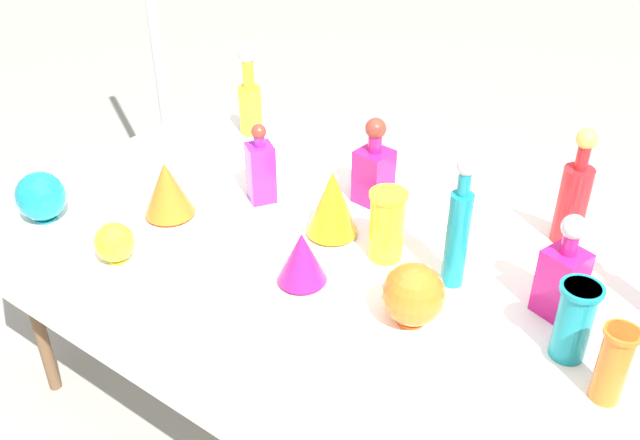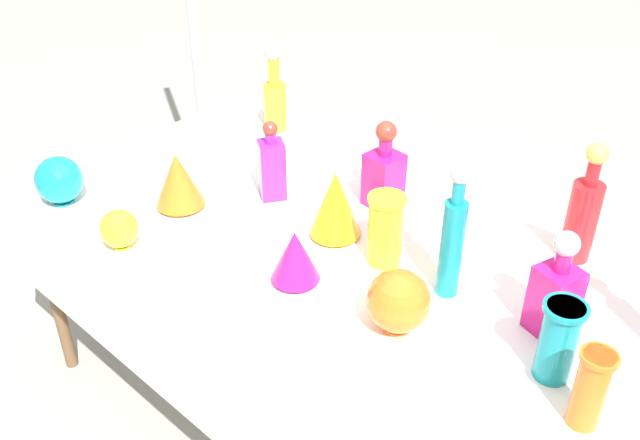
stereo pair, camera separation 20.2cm
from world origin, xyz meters
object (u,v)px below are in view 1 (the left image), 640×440
at_px(round_bowl_0, 114,242).
at_px(round_bowl_1, 41,196).
at_px(slender_vase_2, 574,320).
at_px(canopy_pole, 158,60).
at_px(tall_bottle_3, 458,230).
at_px(square_decanter_2, 563,275).
at_px(round_bowl_2, 413,294).
at_px(slender_vase_0, 387,224).
at_px(fluted_vase_2, 167,188).
at_px(square_decanter_1, 374,169).
at_px(cardboard_box_behind_left, 524,293).
at_px(fluted_vase_1, 332,202).
at_px(fluted_vase_0, 302,257).
at_px(square_decanter_0, 261,169).
at_px(tall_bottle_1, 574,197).
at_px(slender_vase_1, 614,362).
at_px(tall_bottle_0, 250,97).

height_order(round_bowl_0, round_bowl_1, round_bowl_1).
height_order(slender_vase_2, canopy_pole, canopy_pole).
bearing_deg(canopy_pole, tall_bottle_3, -16.75).
bearing_deg(square_decanter_2, canopy_pole, 166.84).
height_order(round_bowl_1, round_bowl_2, round_bowl_2).
bearing_deg(slender_vase_0, fluted_vase_2, -161.79).
height_order(slender_vase_2, round_bowl_1, slender_vase_2).
bearing_deg(canopy_pole, square_decanter_1, -12.39).
height_order(cardboard_box_behind_left, canopy_pole, canopy_pole).
xyz_separation_m(fluted_vase_1, cardboard_box_behind_left, (0.36, 0.85, -0.72)).
distance_m(slender_vase_0, fluted_vase_0, 0.27).
xyz_separation_m(slender_vase_2, canopy_pole, (-2.06, 0.60, -0.01)).
bearing_deg(square_decanter_1, fluted_vase_1, -87.98).
xyz_separation_m(square_decanter_0, round_bowl_0, (-0.11, -0.50, -0.05)).
bearing_deg(square_decanter_2, fluted_vase_1, -175.03).
xyz_separation_m(square_decanter_0, fluted_vase_0, (0.37, -0.27, -0.03)).
bearing_deg(fluted_vase_2, tall_bottle_1, 30.22).
bearing_deg(slender_vase_0, slender_vase_1, -13.44).
distance_m(tall_bottle_0, square_decanter_0, 0.50).
relative_size(tall_bottle_0, cardboard_box_behind_left, 0.64).
height_order(tall_bottle_0, slender_vase_2, tall_bottle_0).
relative_size(fluted_vase_2, cardboard_box_behind_left, 0.35).
bearing_deg(square_decanter_0, fluted_vase_1, -5.61).
distance_m(fluted_vase_2, round_bowl_2, 0.86).
bearing_deg(fluted_vase_0, slender_vase_1, 5.35).
bearing_deg(fluted_vase_1, fluted_vase_0, -73.65).
relative_size(slender_vase_2, fluted_vase_0, 1.28).
xyz_separation_m(slender_vase_1, round_bowl_2, (-0.48, -0.04, -0.02)).
distance_m(square_decanter_0, square_decanter_1, 0.36).
relative_size(tall_bottle_3, canopy_pole, 0.17).
bearing_deg(slender_vase_2, fluted_vase_0, -167.35).
bearing_deg(tall_bottle_1, round_bowl_1, -147.51).
height_order(tall_bottle_1, slender_vase_2, tall_bottle_1).
relative_size(tall_bottle_0, round_bowl_0, 2.84).
xyz_separation_m(slender_vase_2, fluted_vase_2, (-1.22, -0.13, -0.01)).
bearing_deg(round_bowl_0, slender_vase_1, 13.57).
relative_size(tall_bottle_1, round_bowl_0, 2.98).
xyz_separation_m(tall_bottle_3, round_bowl_2, (-0.01, -0.21, -0.08)).
relative_size(square_decanter_1, round_bowl_1, 1.83).
bearing_deg(slender_vase_0, tall_bottle_3, 1.91).
bearing_deg(slender_vase_1, tall_bottle_0, 160.39).
bearing_deg(round_bowl_2, slender_vase_1, 4.38).
bearing_deg(round_bowl_0, fluted_vase_1, 48.67).
relative_size(slender_vase_0, round_bowl_0, 1.75).
bearing_deg(tall_bottle_1, slender_vase_1, -61.78).
distance_m(fluted_vase_1, cardboard_box_behind_left, 1.17).
distance_m(fluted_vase_2, round_bowl_1, 0.39).
height_order(tall_bottle_1, round_bowl_0, tall_bottle_1).
relative_size(fluted_vase_1, canopy_pole, 0.10).
distance_m(square_decanter_1, round_bowl_2, 0.59).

